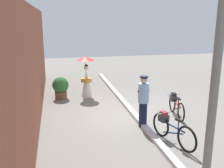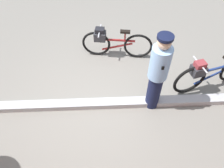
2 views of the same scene
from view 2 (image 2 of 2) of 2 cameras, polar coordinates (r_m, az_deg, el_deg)
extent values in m
plane|color=gray|center=(4.60, -3.26, -5.34)|extent=(30.00, 30.00, 0.00)
cube|color=#B2B2B7|center=(4.55, -3.29, -4.90)|extent=(14.00, 0.20, 0.12)
torus|color=black|center=(5.42, -3.96, 10.02)|extent=(0.66, 0.14, 0.66)
torus|color=black|center=(5.37, 6.53, 9.36)|extent=(0.66, 0.14, 0.66)
cube|color=maroon|center=(5.28, 1.29, 10.92)|extent=(0.82, 0.15, 0.04)
cube|color=maroon|center=(5.40, 1.26, 9.39)|extent=(0.71, 0.13, 0.26)
cylinder|color=maroon|center=(5.21, 3.28, 11.72)|extent=(0.03, 0.03, 0.27)
cube|color=black|center=(5.13, 3.35, 12.94)|extent=(0.23, 0.12, 0.05)
cylinder|color=silver|center=(5.18, -3.08, 13.15)|extent=(0.10, 0.48, 0.03)
cube|color=#333338|center=(5.26, -3.02, 11.94)|extent=(0.29, 0.25, 0.20)
cube|color=black|center=(5.19, -3.08, 13.09)|extent=(0.22, 0.19, 0.14)
torus|color=black|center=(4.79, 18.88, 0.95)|extent=(0.71, 0.25, 0.72)
cube|color=navy|center=(4.99, 24.51, 3.49)|extent=(0.89, 0.27, 0.04)
cube|color=navy|center=(5.12, 23.82, 1.95)|extent=(0.77, 0.24, 0.28)
cylinder|color=silver|center=(4.58, 21.23, 4.58)|extent=(0.16, 0.47, 0.03)
cube|color=#333338|center=(4.68, 20.73, 3.29)|extent=(0.31, 0.28, 0.20)
cube|color=maroon|center=(4.59, 21.17, 4.42)|extent=(0.24, 0.21, 0.14)
cylinder|color=#141938|center=(4.35, 10.43, -1.73)|extent=(0.26, 0.26, 0.83)
cylinder|color=#8CB2E0|center=(3.83, 11.92, 5.16)|extent=(0.34, 0.34, 0.62)
sphere|color=#D8B293|center=(3.56, 12.99, 10.07)|extent=(0.22, 0.22, 0.22)
cylinder|color=black|center=(3.50, 13.28, 11.35)|extent=(0.26, 0.26, 0.05)
cube|color=black|center=(3.79, 12.07, 5.84)|extent=(0.05, 0.38, 0.06)
camera|label=1|loc=(8.33, 86.69, 0.47)|focal=41.34mm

